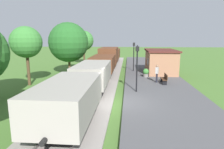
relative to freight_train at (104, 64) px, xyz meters
name	(u,v)px	position (x,y,z in m)	size (l,w,h in m)	color
ground_plane	(120,105)	(2.40, -9.99, -1.46)	(160.00, 160.00, 0.00)	#47702D
platform_slab	(169,105)	(5.60, -9.99, -1.34)	(6.00, 60.00, 0.25)	#4C4C4F
track_ballast	(85,103)	(0.00, -9.99, -1.40)	(3.80, 60.00, 0.12)	gray
rail_near	(96,102)	(0.72, -9.99, -1.27)	(0.07, 60.00, 0.14)	slate
rail_far	(75,101)	(-0.72, -9.99, -1.27)	(0.07, 60.00, 0.14)	slate
freight_train	(104,64)	(0.00, 0.00, 0.00)	(2.50, 32.60, 2.72)	gray
station_hut	(160,61)	(6.80, 1.37, 0.19)	(3.50, 5.80, 2.78)	#9E6B4C
bench_near_hut	(164,79)	(6.29, -4.49, -0.74)	(0.42, 1.50, 0.91)	#422819
person_waiting	(157,73)	(5.63, -4.04, -0.28)	(0.35, 0.44, 1.71)	black
potted_planter	(146,73)	(4.82, -1.50, -0.74)	(0.64, 0.64, 0.92)	slate
lamp_post_near	(137,60)	(3.58, -7.47, 1.34)	(0.28, 0.28, 3.70)	black
lamp_post_far	(134,51)	(3.58, 2.23, 1.34)	(0.28, 0.28, 3.70)	black
tree_trackside_far	(26,42)	(-6.49, -5.17, 2.58)	(2.89, 2.89, 5.51)	#4C3823
tree_field_left	(69,42)	(-4.26, 0.45, 2.44)	(4.72, 4.72, 6.27)	#4C3823
tree_field_distant	(84,41)	(-4.45, 9.28, 2.49)	(3.22, 3.22, 5.59)	#4C3823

